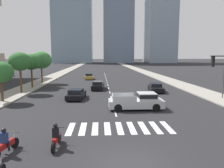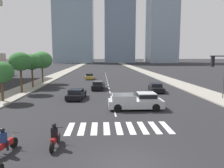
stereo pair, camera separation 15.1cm
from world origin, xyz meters
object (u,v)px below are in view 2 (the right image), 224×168
at_px(sedan_black_3, 76,94).
at_px(street_tree_fourth, 42,60).
at_px(street_tree_second, 20,62).
at_px(motorcycle_lead, 55,138).
at_px(sedan_black_2, 98,86).
at_px(sedan_gold_0, 89,77).
at_px(sedan_black_1, 156,88).
at_px(street_tree_third, 32,62).
at_px(motorcycle_third, 4,143).
at_px(pickup_truck, 138,101).
at_px(street_tree_nearest, 1,72).

relative_size(sedan_black_3, street_tree_fourth, 0.76).
bearing_deg(street_tree_second, sedan_black_3, -27.96).
relative_size(motorcycle_lead, sedan_black_2, 0.44).
height_order(sedan_gold_0, sedan_black_1, sedan_gold_0).
bearing_deg(street_tree_third, motorcycle_third, -76.12).
height_order(pickup_truck, sedan_black_1, pickup_truck).
distance_m(motorcycle_third, sedan_black_3, 15.45).
distance_m(sedan_gold_0, street_tree_third, 16.54).
relative_size(pickup_truck, sedan_black_3, 1.18).
height_order(motorcycle_lead, pickup_truck, pickup_truck).
height_order(motorcycle_lead, street_tree_nearest, street_tree_nearest).
height_order(street_tree_second, street_tree_third, street_tree_second).
height_order(sedan_black_1, sedan_black_3, sedan_black_1).
relative_size(motorcycle_lead, pickup_truck, 0.38).
distance_m(pickup_truck, street_tree_second, 18.54).
height_order(street_tree_second, street_tree_fourth, street_tree_fourth).
bearing_deg(street_tree_third, street_tree_nearest, -90.00).
bearing_deg(sedan_gold_0, sedan_black_1, -153.05).
bearing_deg(pickup_truck, sedan_black_3, 140.16).
xyz_separation_m(motorcycle_third, sedan_black_3, (2.15, 15.30, -0.02)).
height_order(sedan_black_1, street_tree_fourth, street_tree_fourth).
xyz_separation_m(sedan_gold_0, street_tree_second, (-8.63, -18.61, 3.91)).
height_order(sedan_black_2, street_tree_second, street_tree_second).
distance_m(sedan_black_2, street_tree_fourth, 14.10).
bearing_deg(sedan_black_1, motorcycle_lead, -24.45).
bearing_deg(sedan_black_2, sedan_gold_0, 13.36).
height_order(motorcycle_lead, sedan_black_1, motorcycle_lead).
bearing_deg(motorcycle_lead, street_tree_second, 26.88).
relative_size(sedan_gold_0, street_tree_third, 0.79).
xyz_separation_m(sedan_gold_0, sedan_black_1, (10.94, -18.10, -0.02)).
distance_m(street_tree_nearest, street_tree_fourth, 17.26).
relative_size(sedan_gold_0, sedan_black_1, 0.91).
xyz_separation_m(motorcycle_lead, sedan_black_2, (2.22, 22.12, 0.03)).
bearing_deg(street_tree_third, street_tree_second, -90.00).
relative_size(motorcycle_lead, street_tree_third, 0.38).
distance_m(motorcycle_third, sedan_black_1, 24.27).
bearing_deg(sedan_black_2, street_tree_fourth, 58.57).
bearing_deg(motorcycle_lead, sedan_gold_0, 2.40).
distance_m(motorcycle_lead, sedan_gold_0, 37.61).
xyz_separation_m(sedan_black_1, street_tree_third, (-19.57, 4.50, 3.75)).
bearing_deg(street_tree_second, street_tree_third, 90.00).
xyz_separation_m(sedan_black_2, street_tree_second, (-10.90, -3.13, 3.90)).
bearing_deg(sedan_black_3, sedan_black_2, -14.46).
height_order(street_tree_nearest, street_tree_second, street_tree_second).
bearing_deg(motorcycle_lead, street_tree_fourth, 18.37).
bearing_deg(street_tree_fourth, street_tree_third, -90.00).
xyz_separation_m(sedan_black_2, street_tree_nearest, (-10.90, -9.18, 2.85)).
height_order(sedan_black_2, street_tree_fourth, street_tree_fourth).
bearing_deg(sedan_black_3, sedan_gold_0, 4.02).
bearing_deg(sedan_black_2, motorcycle_lead, 179.29).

